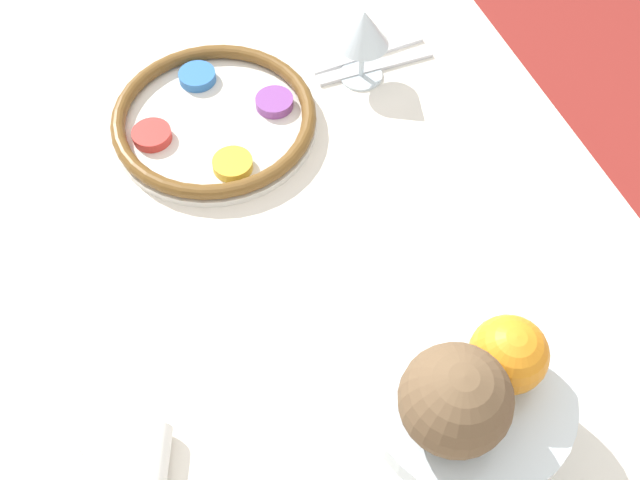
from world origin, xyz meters
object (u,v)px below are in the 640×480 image
(coconut, at_px, (455,400))
(orange_fruit, at_px, (508,355))
(seder_plate, at_px, (214,119))
(wine_glass, at_px, (364,31))
(fruit_stand, at_px, (468,402))

(coconut, bearing_deg, orange_fruit, 110.91)
(seder_plate, xyz_separation_m, coconut, (0.53, 0.08, 0.14))
(seder_plate, height_order, wine_glass, wine_glass)
(wine_glass, relative_size, coconut, 1.14)
(wine_glass, bearing_deg, seder_plate, -84.73)
(wine_glass, height_order, orange_fruit, orange_fruit)
(fruit_stand, bearing_deg, seder_plate, -166.89)
(fruit_stand, xyz_separation_m, coconut, (0.02, -0.03, 0.07))
(fruit_stand, bearing_deg, orange_fruit, 106.26)
(wine_glass, distance_m, fruit_stand, 0.54)
(seder_plate, xyz_separation_m, orange_fruit, (0.50, 0.16, 0.12))
(orange_fruit, bearing_deg, coconut, -69.09)
(fruit_stand, height_order, orange_fruit, orange_fruit)
(seder_plate, relative_size, coconut, 2.76)
(coconut, bearing_deg, seder_plate, -170.92)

